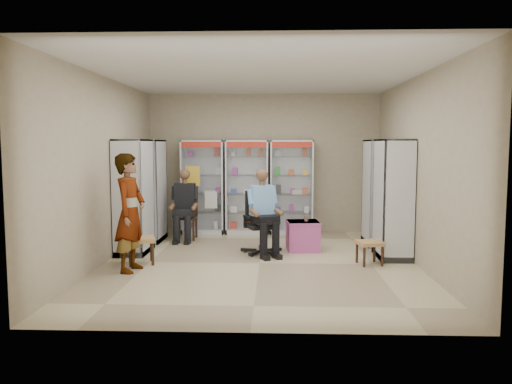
{
  "coord_description": "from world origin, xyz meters",
  "views": [
    {
      "loc": [
        0.24,
        -7.91,
        1.91
      ],
      "look_at": [
        -0.08,
        0.7,
        1.09
      ],
      "focal_mm": 35.0,
      "sensor_mm": 36.0,
      "label": 1
    }
  ],
  "objects_px": {
    "cabinet_left_near": "(134,197)",
    "seated_shopkeeper": "(261,214)",
    "pink_trunk": "(303,236)",
    "standing_man": "(130,213)",
    "cabinet_right_far": "(379,193)",
    "cabinet_back_mid": "(247,187)",
    "cabinet_left_far": "(150,191)",
    "woven_stool_a": "(369,253)",
    "cabinet_right_near": "(393,199)",
    "office_chair": "(262,222)",
    "cabinet_back_right": "(291,187)",
    "woven_stool_b": "(141,251)",
    "wooden_chair": "(186,216)",
    "cabinet_back_left": "(203,187)"
  },
  "relations": [
    {
      "from": "cabinet_back_right",
      "to": "office_chair",
      "type": "relative_size",
      "value": 1.82
    },
    {
      "from": "cabinet_back_left",
      "to": "woven_stool_b",
      "type": "bearing_deg",
      "value": -101.96
    },
    {
      "from": "cabinet_back_mid",
      "to": "wooden_chair",
      "type": "xyz_separation_m",
      "value": [
        -1.2,
        -0.73,
        -0.53
      ]
    },
    {
      "from": "cabinet_right_far",
      "to": "cabinet_right_near",
      "type": "distance_m",
      "value": 1.1
    },
    {
      "from": "seated_shopkeeper",
      "to": "woven_stool_b",
      "type": "relative_size",
      "value": 3.28
    },
    {
      "from": "woven_stool_a",
      "to": "cabinet_back_right",
      "type": "bearing_deg",
      "value": 112.82
    },
    {
      "from": "cabinet_back_mid",
      "to": "standing_man",
      "type": "relative_size",
      "value": 1.12
    },
    {
      "from": "cabinet_back_right",
      "to": "cabinet_right_near",
      "type": "distance_m",
      "value": 2.76
    },
    {
      "from": "cabinet_back_mid",
      "to": "standing_man",
      "type": "xyz_separation_m",
      "value": [
        -1.58,
        -3.3,
        -0.11
      ]
    },
    {
      "from": "wooden_chair",
      "to": "cabinet_right_near",
      "type": "bearing_deg",
      "value": -21.64
    },
    {
      "from": "cabinet_back_mid",
      "to": "cabinet_left_far",
      "type": "relative_size",
      "value": 1.0
    },
    {
      "from": "cabinet_back_right",
      "to": "wooden_chair",
      "type": "bearing_deg",
      "value": -161.25
    },
    {
      "from": "woven_stool_a",
      "to": "cabinet_back_left",
      "type": "bearing_deg",
      "value": 138.01
    },
    {
      "from": "cabinet_back_left",
      "to": "cabinet_right_far",
      "type": "bearing_deg",
      "value": -17.75
    },
    {
      "from": "cabinet_left_far",
      "to": "cabinet_right_near",
      "type": "bearing_deg",
      "value": 73.75
    },
    {
      "from": "pink_trunk",
      "to": "woven_stool_a",
      "type": "bearing_deg",
      "value": -45.69
    },
    {
      "from": "woven_stool_b",
      "to": "standing_man",
      "type": "xyz_separation_m",
      "value": [
        -0.03,
        -0.46,
        0.68
      ]
    },
    {
      "from": "wooden_chair",
      "to": "cabinet_right_far",
      "type": "bearing_deg",
      "value": -6.04
    },
    {
      "from": "cabinet_back_right",
      "to": "cabinet_left_near",
      "type": "height_order",
      "value": "same"
    },
    {
      "from": "cabinet_right_near",
      "to": "pink_trunk",
      "type": "xyz_separation_m",
      "value": [
        -1.48,
        0.51,
        -0.73
      ]
    },
    {
      "from": "cabinet_left_near",
      "to": "cabinet_right_near",
      "type": "bearing_deg",
      "value": 87.43
    },
    {
      "from": "office_chair",
      "to": "woven_stool_a",
      "type": "height_order",
      "value": "office_chair"
    },
    {
      "from": "cabinet_left_near",
      "to": "woven_stool_b",
      "type": "height_order",
      "value": "cabinet_left_near"
    },
    {
      "from": "cabinet_left_near",
      "to": "seated_shopkeeper",
      "type": "xyz_separation_m",
      "value": [
        2.24,
        -0.01,
        -0.3
      ]
    },
    {
      "from": "pink_trunk",
      "to": "standing_man",
      "type": "xyz_separation_m",
      "value": [
        -2.68,
        -1.57,
        0.62
      ]
    },
    {
      "from": "cabinet_back_mid",
      "to": "woven_stool_b",
      "type": "height_order",
      "value": "cabinet_back_mid"
    },
    {
      "from": "cabinet_back_left",
      "to": "cabinet_left_near",
      "type": "relative_size",
      "value": 1.0
    },
    {
      "from": "standing_man",
      "to": "woven_stool_a",
      "type": "bearing_deg",
      "value": -73.84
    },
    {
      "from": "office_chair",
      "to": "woven_stool_a",
      "type": "distance_m",
      "value": 1.94
    },
    {
      "from": "cabinet_right_far",
      "to": "seated_shopkeeper",
      "type": "height_order",
      "value": "cabinet_right_far"
    },
    {
      "from": "cabinet_back_mid",
      "to": "cabinet_right_near",
      "type": "height_order",
      "value": "same"
    },
    {
      "from": "wooden_chair",
      "to": "cabinet_back_right",
      "type": "bearing_deg",
      "value": 18.75
    },
    {
      "from": "cabinet_back_mid",
      "to": "cabinet_right_far",
      "type": "height_order",
      "value": "same"
    },
    {
      "from": "cabinet_right_far",
      "to": "woven_stool_b",
      "type": "bearing_deg",
      "value": 112.4
    },
    {
      "from": "cabinet_right_near",
      "to": "pink_trunk",
      "type": "height_order",
      "value": "cabinet_right_near"
    },
    {
      "from": "cabinet_right_far",
      "to": "cabinet_left_far",
      "type": "relative_size",
      "value": 1.0
    },
    {
      "from": "cabinet_left_near",
      "to": "office_chair",
      "type": "bearing_deg",
      "value": 91.15
    },
    {
      "from": "woven_stool_a",
      "to": "pink_trunk",
      "type": "bearing_deg",
      "value": 134.31
    },
    {
      "from": "cabinet_right_near",
      "to": "pink_trunk",
      "type": "bearing_deg",
      "value": 71.06
    },
    {
      "from": "cabinet_left_near",
      "to": "standing_man",
      "type": "distance_m",
      "value": 1.31
    },
    {
      "from": "cabinet_back_right",
      "to": "cabinet_left_far",
      "type": "relative_size",
      "value": 1.0
    },
    {
      "from": "cabinet_left_near",
      "to": "woven_stool_a",
      "type": "distance_m",
      "value": 4.13
    },
    {
      "from": "cabinet_back_right",
      "to": "woven_stool_a",
      "type": "bearing_deg",
      "value": -67.18
    },
    {
      "from": "cabinet_back_left",
      "to": "pink_trunk",
      "type": "bearing_deg",
      "value": -40.0
    },
    {
      "from": "cabinet_back_left",
      "to": "wooden_chair",
      "type": "height_order",
      "value": "cabinet_back_left"
    },
    {
      "from": "wooden_chair",
      "to": "woven_stool_b",
      "type": "height_order",
      "value": "wooden_chair"
    },
    {
      "from": "seated_shopkeeper",
      "to": "cabinet_left_near",
      "type": "bearing_deg",
      "value": 156.7
    },
    {
      "from": "cabinet_back_right",
      "to": "seated_shopkeeper",
      "type": "bearing_deg",
      "value": -106.08
    },
    {
      "from": "cabinet_right_near",
      "to": "cabinet_left_far",
      "type": "xyz_separation_m",
      "value": [
        -4.46,
        1.3,
        0.0
      ]
    },
    {
      "from": "woven_stool_b",
      "to": "standing_man",
      "type": "distance_m",
      "value": 0.82
    }
  ]
}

